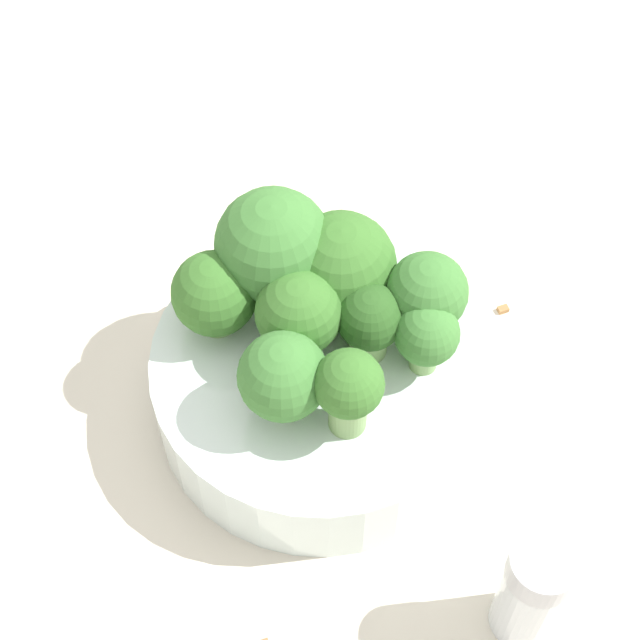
% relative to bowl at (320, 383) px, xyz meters
% --- Properties ---
extents(ground_plane, '(3.00, 3.00, 0.00)m').
position_rel_bowl_xyz_m(ground_plane, '(0.00, 0.00, -0.02)').
color(ground_plane, beige).
extents(bowl, '(0.17, 0.17, 0.05)m').
position_rel_bowl_xyz_m(bowl, '(0.00, 0.00, 0.00)').
color(bowl, silver).
rests_on(bowl, ground_plane).
extents(broccoli_floret_0, '(0.04, 0.04, 0.05)m').
position_rel_bowl_xyz_m(broccoli_floret_0, '(-0.00, 0.03, 0.05)').
color(broccoli_floret_0, '#7A9E5B').
rests_on(broccoli_floret_0, bowl).
extents(broccoli_floret_1, '(0.03, 0.03, 0.05)m').
position_rel_bowl_xyz_m(broccoli_floret_1, '(-0.03, 0.02, 0.06)').
color(broccoli_floret_1, '#7A9E5B').
rests_on(broccoli_floret_1, bowl).
extents(broccoli_floret_2, '(0.04, 0.04, 0.05)m').
position_rel_bowl_xyz_m(broccoli_floret_2, '(0.06, 0.01, 0.05)').
color(broccoli_floret_2, '#84AD66').
rests_on(broccoli_floret_2, bowl).
extents(broccoli_floret_3, '(0.04, 0.04, 0.05)m').
position_rel_bowl_xyz_m(broccoli_floret_3, '(0.01, 0.00, 0.05)').
color(broccoli_floret_3, '#8EB770').
rests_on(broccoli_floret_3, bowl).
extents(broccoli_floret_4, '(0.04, 0.04, 0.05)m').
position_rel_bowl_xyz_m(broccoli_floret_4, '(-0.04, -0.04, 0.06)').
color(broccoli_floret_4, '#84AD66').
rests_on(broccoli_floret_4, bowl).
extents(broccoli_floret_5, '(0.03, 0.03, 0.05)m').
position_rel_bowl_xyz_m(broccoli_floret_5, '(-0.02, -0.02, 0.05)').
color(broccoli_floret_5, '#8EB770').
rests_on(broccoli_floret_5, bowl).
extents(broccoli_floret_6, '(0.03, 0.03, 0.04)m').
position_rel_bowl_xyz_m(broccoli_floret_6, '(-0.05, -0.02, 0.05)').
color(broccoli_floret_6, '#84AD66').
rests_on(broccoli_floret_6, bowl).
extents(broccoli_floret_7, '(0.06, 0.06, 0.06)m').
position_rel_bowl_xyz_m(broccoli_floret_7, '(0.01, -0.04, 0.05)').
color(broccoli_floret_7, '#7A9E5B').
rests_on(broccoli_floret_7, bowl).
extents(broccoli_floret_8, '(0.06, 0.06, 0.07)m').
position_rel_bowl_xyz_m(broccoli_floret_8, '(0.04, -0.02, 0.06)').
color(broccoli_floret_8, '#8EB770').
rests_on(broccoli_floret_8, bowl).
extents(pepper_shaker, '(0.03, 0.03, 0.08)m').
position_rel_bowl_xyz_m(pepper_shaker, '(-0.14, 0.05, 0.01)').
color(pepper_shaker, silver).
rests_on(pepper_shaker, ground_plane).
extents(almond_crumb_0, '(0.01, 0.01, 0.01)m').
position_rel_bowl_xyz_m(almond_crumb_0, '(0.04, -0.12, -0.02)').
color(almond_crumb_0, tan).
rests_on(almond_crumb_0, ground_plane).
extents(almond_crumb_2, '(0.01, 0.01, 0.01)m').
position_rel_bowl_xyz_m(almond_crumb_2, '(-0.06, -0.11, -0.02)').
color(almond_crumb_2, olive).
rests_on(almond_crumb_2, ground_plane).
extents(almond_crumb_3, '(0.01, 0.01, 0.01)m').
position_rel_bowl_xyz_m(almond_crumb_3, '(-0.03, -0.10, -0.02)').
color(almond_crumb_3, '#AD7F4C').
rests_on(almond_crumb_3, ground_plane).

